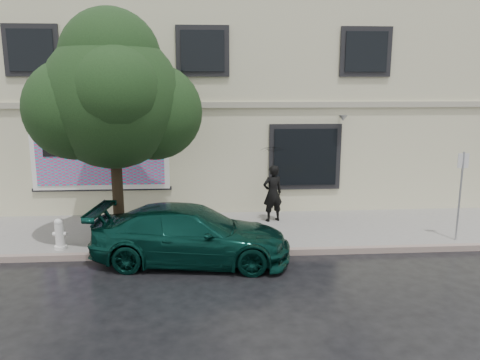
{
  "coord_description": "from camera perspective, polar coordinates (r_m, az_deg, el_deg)",
  "views": [
    {
      "loc": [
        0.12,
        -9.59,
        4.27
      ],
      "look_at": [
        0.94,
        2.2,
        1.8
      ],
      "focal_mm": 35.0,
      "sensor_mm": 36.0,
      "label": 1
    }
  ],
  "objects": [
    {
      "name": "ground",
      "position": [
        10.5,
        -4.37,
        -12.25
      ],
      "size": [
        90.0,
        90.0,
        0.0
      ],
      "primitive_type": "plane",
      "color": "black",
      "rests_on": "ground"
    },
    {
      "name": "sidewalk",
      "position": [
        13.51,
        -4.29,
        -6.34
      ],
      "size": [
        20.0,
        3.5,
        0.15
      ],
      "primitive_type": "cube",
      "color": "gray",
      "rests_on": "ground"
    },
    {
      "name": "curb",
      "position": [
        11.86,
        -4.33,
        -8.97
      ],
      "size": [
        20.0,
        0.18,
        0.16
      ],
      "primitive_type": "cube",
      "color": "gray",
      "rests_on": "ground"
    },
    {
      "name": "building",
      "position": [
        18.6,
        -4.37,
        9.38
      ],
      "size": [
        20.0,
        8.12,
        7.0
      ],
      "color": "beige",
      "rests_on": "ground"
    },
    {
      "name": "billboard",
      "position": [
        15.05,
        -16.67,
        2.82
      ],
      "size": [
        4.3,
        0.16,
        2.2
      ],
      "color": "white",
      "rests_on": "ground"
    },
    {
      "name": "car",
      "position": [
        11.38,
        -5.95,
        -6.63
      ],
      "size": [
        4.94,
        2.64,
        1.38
      ],
      "primitive_type": "imported",
      "rotation": [
        0.0,
        0.0,
        1.45
      ],
      "color": "#072D26",
      "rests_on": "ground"
    },
    {
      "name": "pedestrian",
      "position": [
        14.09,
        4.0,
        -1.62
      ],
      "size": [
        0.72,
        0.59,
        1.72
      ],
      "primitive_type": "imported",
      "rotation": [
        0.0,
        0.0,
        3.45
      ],
      "color": "black",
      "rests_on": "sidewalk"
    },
    {
      "name": "umbrella",
      "position": [
        13.86,
        4.07,
        3.12
      ],
      "size": [
        0.99,
        0.99,
        0.63
      ],
      "primitive_type": "imported",
      "rotation": [
        0.0,
        0.0,
        -0.17
      ],
      "color": "black",
      "rests_on": "pedestrian"
    },
    {
      "name": "street_tree",
      "position": [
        12.22,
        -15.26,
        9.37
      ],
      "size": [
        3.44,
        3.44,
        5.42
      ],
      "color": "black",
      "rests_on": "sidewalk"
    },
    {
      "name": "fire_hydrant",
      "position": [
        12.67,
        -21.13,
        -6.15
      ],
      "size": [
        0.33,
        0.31,
        0.8
      ],
      "rotation": [
        0.0,
        0.0,
        0.42
      ],
      "color": "silver",
      "rests_on": "sidewalk"
    },
    {
      "name": "sign_pole",
      "position": [
        13.51,
        25.3,
        -0.8
      ],
      "size": [
        0.29,
        0.05,
        2.37
      ],
      "rotation": [
        0.0,
        0.0,
        -0.01
      ],
      "color": "#9EA2A6",
      "rests_on": "sidewalk"
    }
  ]
}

